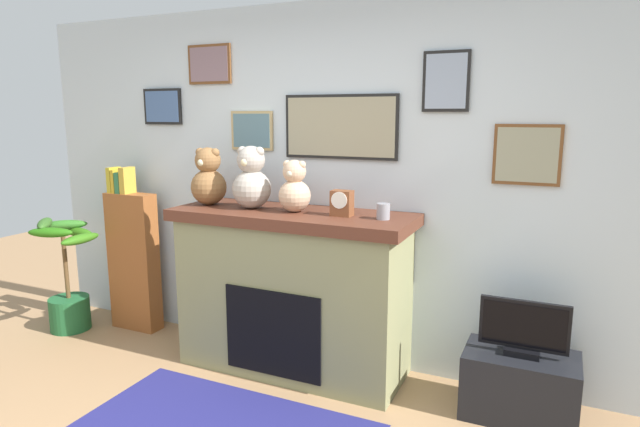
{
  "coord_description": "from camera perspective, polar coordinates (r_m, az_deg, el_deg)",
  "views": [
    {
      "loc": [
        1.58,
        -1.58,
        1.82
      ],
      "look_at": [
        0.1,
        1.64,
        1.16
      ],
      "focal_mm": 29.99,
      "sensor_mm": 36.0,
      "label": 1
    }
  ],
  "objects": [
    {
      "name": "mantel_clock",
      "position": [
        3.51,
        2.35,
        1.12
      ],
      "size": [
        0.14,
        0.1,
        0.17
      ],
      "color": "brown",
      "rests_on": "fireplace"
    },
    {
      "name": "bookshelf",
      "position": [
        4.81,
        -19.32,
        -4.45
      ],
      "size": [
        0.44,
        0.16,
        1.39
      ],
      "color": "brown",
      "rests_on": "ground_plane"
    },
    {
      "name": "potted_plant",
      "position": [
        5.04,
        -25.3,
        -7.08
      ],
      "size": [
        0.52,
        0.55,
        0.97
      ],
      "color": "#1E592D",
      "rests_on": "ground_plane"
    },
    {
      "name": "tv_stand",
      "position": [
        3.61,
        20.52,
        -16.81
      ],
      "size": [
        0.66,
        0.4,
        0.4
      ],
      "primitive_type": "cube",
      "color": "black",
      "rests_on": "ground_plane"
    },
    {
      "name": "teddy_bear_brown",
      "position": [
        4.01,
        -11.82,
        3.61
      ],
      "size": [
        0.26,
        0.26,
        0.42
      ],
      "color": "brown",
      "rests_on": "fireplace"
    },
    {
      "name": "television",
      "position": [
        3.46,
        20.91,
        -11.5
      ],
      "size": [
        0.51,
        0.14,
        0.34
      ],
      "color": "black",
      "rests_on": "tv_stand"
    },
    {
      "name": "teddy_bear_tan",
      "position": [
        3.8,
        -7.33,
        3.52
      ],
      "size": [
        0.27,
        0.27,
        0.44
      ],
      "color": "#A99F93",
      "rests_on": "fireplace"
    },
    {
      "name": "back_wall",
      "position": [
        3.95,
        0.84,
        3.08
      ],
      "size": [
        5.2,
        0.15,
        2.6
      ],
      "color": "silver",
      "rests_on": "ground_plane"
    },
    {
      "name": "teddy_bear_cream",
      "position": [
        3.64,
        -2.74,
        2.67
      ],
      "size": [
        0.22,
        0.22,
        0.36
      ],
      "color": "tan",
      "rests_on": "fireplace"
    },
    {
      "name": "candle_jar",
      "position": [
        3.42,
        6.77,
        0.22
      ],
      "size": [
        0.09,
        0.09,
        0.1
      ],
      "primitive_type": "cylinder",
      "color": "gray",
      "rests_on": "fireplace"
    },
    {
      "name": "fireplace",
      "position": [
        3.84,
        -2.92,
        -8.21
      ],
      "size": [
        1.71,
        0.65,
        1.16
      ],
      "color": "#828359",
      "rests_on": "ground_plane"
    }
  ]
}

